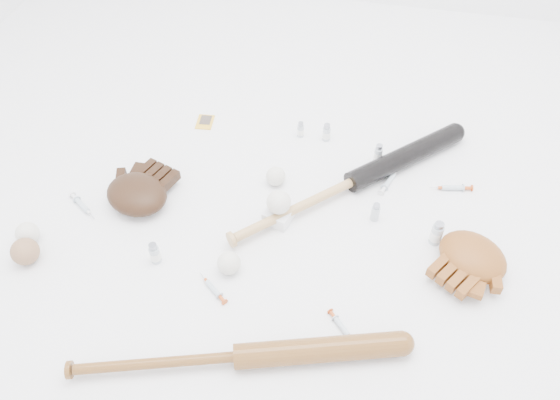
% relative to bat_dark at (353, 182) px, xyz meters
% --- Properties ---
extents(bat_dark, '(0.74, 0.73, 0.07)m').
position_rel_bat_dark_xyz_m(bat_dark, '(0.00, 0.00, 0.00)').
color(bat_dark, black).
rests_on(bat_dark, ground).
extents(bat_wood, '(0.87, 0.32, 0.07)m').
position_rel_bat_dark_xyz_m(bat_wood, '(-0.21, -0.67, -0.00)').
color(bat_wood, brown).
rests_on(bat_wood, ground).
extents(glove_dark, '(0.31, 0.31, 0.09)m').
position_rel_bat_dark_xyz_m(glove_dark, '(-0.66, -0.21, 0.01)').
color(glove_dark, black).
rests_on(glove_dark, ground).
extents(glove_tan, '(0.33, 0.33, 0.09)m').
position_rel_bat_dark_xyz_m(glove_tan, '(0.37, -0.23, 0.01)').
color(glove_tan, brown).
rests_on(glove_tan, ground).
extents(trading_card, '(0.07, 0.09, 0.00)m').
position_rel_bat_dark_xyz_m(trading_card, '(-0.58, 0.23, -0.03)').
color(trading_card, gold).
rests_on(trading_card, ground).
extents(pedestal, '(0.10, 0.10, 0.04)m').
position_rel_bat_dark_xyz_m(pedestal, '(-0.21, -0.18, -0.01)').
color(pedestal, white).
rests_on(pedestal, ground).
extents(baseball_on_pedestal, '(0.08, 0.08, 0.08)m').
position_rel_bat_dark_xyz_m(baseball_on_pedestal, '(-0.21, -0.18, 0.05)').
color(baseball_on_pedestal, silver).
rests_on(baseball_on_pedestal, pedestal).
extents(baseball_left, '(0.07, 0.07, 0.07)m').
position_rel_bat_dark_xyz_m(baseball_left, '(-0.93, -0.42, -0.00)').
color(baseball_left, silver).
rests_on(baseball_left, ground).
extents(baseball_upper, '(0.07, 0.07, 0.07)m').
position_rel_bat_dark_xyz_m(baseball_upper, '(-0.25, -0.03, -0.00)').
color(baseball_upper, silver).
rests_on(baseball_upper, ground).
extents(baseball_mid, '(0.07, 0.07, 0.07)m').
position_rel_bat_dark_xyz_m(baseball_mid, '(-0.31, -0.40, -0.00)').
color(baseball_mid, silver).
rests_on(baseball_mid, ground).
extents(baseball_aged, '(0.08, 0.08, 0.08)m').
position_rel_bat_dark_xyz_m(baseball_aged, '(-0.89, -0.49, 0.00)').
color(baseball_aged, '#8C6243').
rests_on(baseball_aged, ground).
extents(syringe_0, '(0.14, 0.11, 0.02)m').
position_rel_bat_dark_xyz_m(syringe_0, '(-0.83, -0.26, -0.03)').
color(syringe_0, '#ADBCC6').
rests_on(syringe_0, ground).
extents(syringe_1, '(0.12, 0.10, 0.02)m').
position_rel_bat_dark_xyz_m(syringe_1, '(-0.33, -0.48, -0.03)').
color(syringe_1, '#ADBCC6').
rests_on(syringe_1, ground).
extents(syringe_2, '(0.08, 0.16, 0.02)m').
position_rel_bat_dark_xyz_m(syringe_2, '(0.12, 0.05, -0.03)').
color(syringe_2, '#ADBCC6').
rests_on(syringe_2, ground).
extents(syringe_3, '(0.11, 0.11, 0.02)m').
position_rel_bat_dark_xyz_m(syringe_3, '(0.04, -0.52, -0.03)').
color(syringe_3, '#ADBCC6').
rests_on(syringe_3, ground).
extents(syringe_4, '(0.16, 0.06, 0.02)m').
position_rel_bat_dark_xyz_m(syringe_4, '(0.32, 0.07, -0.03)').
color(syringe_4, '#ADBCC6').
rests_on(syringe_4, ground).
extents(vial_0, '(0.03, 0.03, 0.07)m').
position_rel_bat_dark_xyz_m(vial_0, '(0.07, 0.15, 0.00)').
color(vial_0, '#B3BEC5').
rests_on(vial_0, ground).
extents(vial_1, '(0.03, 0.03, 0.07)m').
position_rel_bat_dark_xyz_m(vial_1, '(-0.12, 0.23, -0.00)').
color(vial_1, '#B3BEC5').
rests_on(vial_1, ground).
extents(vial_2, '(0.03, 0.03, 0.07)m').
position_rel_bat_dark_xyz_m(vial_2, '(0.09, -0.11, -0.00)').
color(vial_2, '#B3BEC5').
rests_on(vial_2, ground).
extents(vial_3, '(0.04, 0.04, 0.08)m').
position_rel_bat_dark_xyz_m(vial_3, '(0.27, -0.17, 0.01)').
color(vial_3, '#B3BEC5').
rests_on(vial_3, ground).
extents(vial_4, '(0.03, 0.03, 0.08)m').
position_rel_bat_dark_xyz_m(vial_4, '(-0.53, -0.41, 0.00)').
color(vial_4, '#B3BEC5').
rests_on(vial_4, ground).
extents(vial_5, '(0.02, 0.02, 0.06)m').
position_rel_bat_dark_xyz_m(vial_5, '(-0.22, 0.23, -0.00)').
color(vial_5, '#B3BEC5').
rests_on(vial_5, ground).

